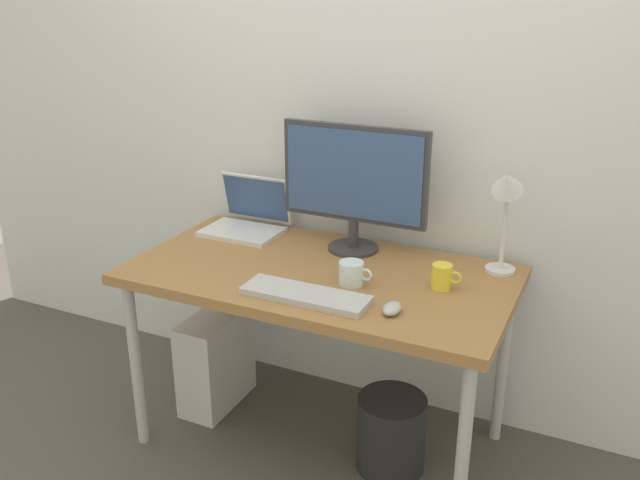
# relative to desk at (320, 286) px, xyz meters

# --- Properties ---
(ground_plane) EXTENTS (6.00, 6.00, 0.00)m
(ground_plane) POSITION_rel_desk_xyz_m (0.00, 0.00, -0.69)
(ground_plane) COLOR #4C4742
(back_wall) EXTENTS (4.40, 0.04, 2.60)m
(back_wall) POSITION_rel_desk_xyz_m (0.00, 0.44, 0.61)
(back_wall) COLOR silver
(back_wall) RESTS_ON ground_plane
(desk) EXTENTS (1.41, 0.75, 0.75)m
(desk) POSITION_rel_desk_xyz_m (0.00, 0.00, 0.00)
(desk) COLOR olive
(desk) RESTS_ON ground_plane
(monitor) EXTENTS (0.59, 0.20, 0.50)m
(monitor) POSITION_rel_desk_xyz_m (0.03, 0.24, 0.35)
(monitor) COLOR #333338
(monitor) RESTS_ON desk
(laptop) EXTENTS (0.32, 0.27, 0.23)m
(laptop) POSITION_rel_desk_xyz_m (-0.46, 0.26, 0.12)
(laptop) COLOR silver
(laptop) RESTS_ON desk
(desk_lamp) EXTENTS (0.11, 0.16, 0.41)m
(desk_lamp) POSITION_rel_desk_xyz_m (0.60, 0.24, 0.35)
(desk_lamp) COLOR silver
(desk_lamp) RESTS_ON desk
(keyboard) EXTENTS (0.44, 0.14, 0.02)m
(keyboard) POSITION_rel_desk_xyz_m (0.06, -0.24, 0.07)
(keyboard) COLOR #B2B2B7
(keyboard) RESTS_ON desk
(mouse) EXTENTS (0.06, 0.09, 0.03)m
(mouse) POSITION_rel_desk_xyz_m (0.36, -0.22, 0.08)
(mouse) COLOR #B2B2B7
(mouse) RESTS_ON desk
(coffee_mug) EXTENTS (0.11, 0.07, 0.09)m
(coffee_mug) POSITION_rel_desk_xyz_m (0.45, 0.04, 0.11)
(coffee_mug) COLOR yellow
(coffee_mug) RESTS_ON desk
(glass_cup) EXTENTS (0.12, 0.09, 0.08)m
(glass_cup) POSITION_rel_desk_xyz_m (0.15, -0.06, 0.11)
(glass_cup) COLOR silver
(glass_cup) RESTS_ON desk
(computer_tower) EXTENTS (0.18, 0.36, 0.42)m
(computer_tower) POSITION_rel_desk_xyz_m (-0.52, 0.05, -0.48)
(computer_tower) COLOR silver
(computer_tower) RESTS_ON ground_plane
(wastebasket) EXTENTS (0.26, 0.26, 0.30)m
(wastebasket) POSITION_rel_desk_xyz_m (0.31, -0.03, -0.54)
(wastebasket) COLOR #232328
(wastebasket) RESTS_ON ground_plane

